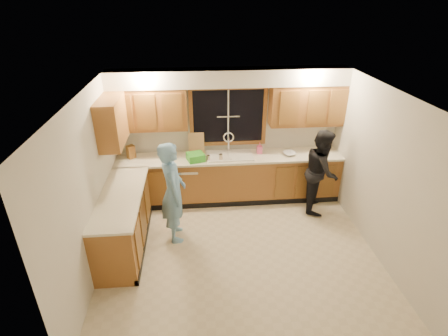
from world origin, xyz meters
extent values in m
plane|color=beige|center=(0.00, 0.00, 0.00)|extent=(4.20, 4.20, 0.00)
plane|color=white|center=(0.00, 0.00, 2.50)|extent=(4.20, 4.20, 0.00)
plane|color=beige|center=(0.00, 1.90, 1.25)|extent=(4.20, 0.00, 4.20)
plane|color=beige|center=(-2.10, 0.00, 1.25)|extent=(0.00, 3.80, 3.80)
plane|color=beige|center=(2.10, 0.00, 1.25)|extent=(0.00, 3.80, 3.80)
cube|color=#9C622D|center=(0.00, 1.60, 0.44)|extent=(4.20, 0.60, 0.88)
cube|color=#9C622D|center=(-1.80, 0.35, 0.44)|extent=(0.60, 1.90, 0.88)
cube|color=#EDE5C7|center=(0.00, 1.58, 0.90)|extent=(4.20, 0.63, 0.04)
cube|color=#EDE5C7|center=(-1.79, 0.35, 0.90)|extent=(0.63, 1.90, 0.04)
cube|color=#9C622D|center=(-1.43, 1.73, 1.83)|extent=(1.35, 0.33, 0.75)
cube|color=#9C622D|center=(1.43, 1.73, 1.83)|extent=(1.35, 0.33, 0.75)
cube|color=#9C622D|center=(-1.94, 1.12, 1.83)|extent=(0.33, 0.90, 0.75)
cube|color=white|center=(0.00, 1.72, 2.35)|extent=(4.20, 0.35, 0.30)
cube|color=black|center=(0.00, 1.90, 1.60)|extent=(1.30, 0.01, 1.00)
cube|color=#9C622D|center=(0.00, 1.89, 2.14)|extent=(1.44, 0.03, 0.07)
cube|color=#9C622D|center=(0.00, 1.89, 1.07)|extent=(1.44, 0.03, 0.07)
cube|color=#9C622D|center=(-0.69, 1.89, 1.60)|extent=(0.07, 0.03, 1.00)
cube|color=#9C622D|center=(0.69, 1.89, 1.60)|extent=(0.07, 0.03, 1.00)
cube|color=white|center=(0.00, 1.60, 0.93)|extent=(0.86, 0.52, 0.03)
cube|color=white|center=(-0.21, 1.60, 0.84)|extent=(0.38, 0.42, 0.18)
cube|color=white|center=(0.21, 1.60, 0.84)|extent=(0.38, 0.42, 0.18)
cylinder|color=silver|center=(0.00, 1.80, 1.08)|extent=(0.04, 0.04, 0.28)
torus|color=silver|center=(0.00, 1.80, 1.22)|extent=(0.21, 0.03, 0.21)
cube|color=silver|center=(-0.85, 1.59, 0.41)|extent=(0.60, 0.56, 0.82)
cube|color=silver|center=(-1.80, -0.22, 0.45)|extent=(0.58, 0.75, 0.90)
imported|color=#71A8D6|center=(-1.01, 0.49, 0.84)|extent=(0.48, 0.67, 1.69)
imported|color=black|center=(1.62, 1.13, 0.78)|extent=(0.79, 0.90, 1.56)
cube|color=brown|center=(-1.81, 1.69, 1.04)|extent=(0.17, 0.17, 0.24)
cube|color=tan|center=(-0.61, 1.82, 1.12)|extent=(0.30, 0.10, 0.39)
cube|color=green|center=(-0.63, 1.47, 0.99)|extent=(0.35, 0.34, 0.14)
imported|color=pink|center=(0.58, 1.68, 1.03)|extent=(0.10, 0.10, 0.21)
imported|color=silver|center=(1.13, 1.55, 0.95)|extent=(0.29, 0.29, 0.06)
cylinder|color=#BEAB92|center=(-0.40, 1.44, 0.98)|extent=(0.07, 0.07, 0.11)
cylinder|color=#BEAB92|center=(-0.18, 1.43, 0.98)|extent=(0.09, 0.09, 0.13)
camera|label=1|loc=(-0.63, -4.29, 3.66)|focal=28.00mm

